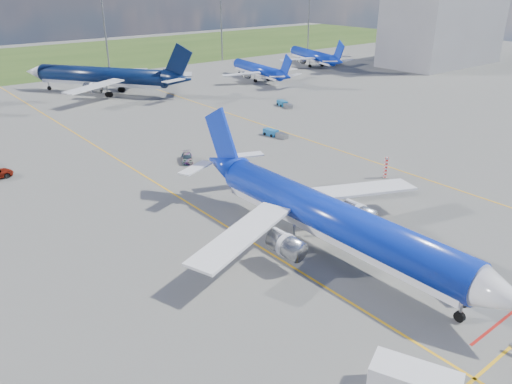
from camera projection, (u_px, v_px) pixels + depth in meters
ground at (284, 262)px, 49.21m from camera, size 400.00×400.00×0.00m
taxiway_lines at (152, 180)px, 69.15m from camera, size 60.25×160.00×0.02m
floodlight_masts at (31, 33)px, 128.77m from camera, size 202.20×0.50×22.70m
terminal_building at (444, 22)px, 155.94m from camera, size 42.00×22.00×26.00m
warning_post at (386, 168)px, 69.28m from camera, size 0.50×0.50×3.00m
bg_jet_n at (104, 94)px, 120.20m from camera, size 55.46×58.09×12.11m
bg_jet_ne at (258, 80)px, 136.03m from camera, size 28.86×35.26×8.38m
bg_jet_ene at (312, 66)px, 158.06m from camera, size 35.00×40.77×9.14m
main_airliner at (330, 252)px, 50.90m from camera, size 33.13×43.25×11.24m
uld_container at (465, 290)px, 43.32m from camera, size 2.30×2.56×1.70m
service_car_c at (187, 158)px, 75.70m from camera, size 3.48×4.49×1.21m
baggage_tug_w at (275, 133)px, 87.87m from camera, size 1.96×5.03×1.10m
baggage_tug_e at (284, 104)px, 108.10m from camera, size 2.39×5.11×1.11m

